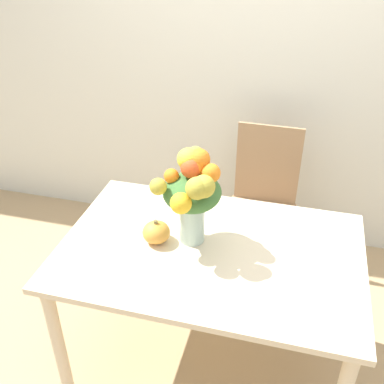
{
  "coord_description": "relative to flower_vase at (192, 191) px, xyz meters",
  "views": [
    {
      "loc": [
        0.32,
        -1.54,
        2.07
      ],
      "look_at": [
        -0.1,
        0.04,
        1.04
      ],
      "focal_mm": 42.0,
      "sensor_mm": 36.0,
      "label": 1
    }
  ],
  "objects": [
    {
      "name": "dining_chair_near_window",
      "position": [
        0.24,
        0.81,
        -0.55
      ],
      "size": [
        0.43,
        0.43,
        0.98
      ],
      "rotation": [
        0.0,
        0.0,
        -0.01
      ],
      "color": "#9E7A56",
      "rests_on": "ground_plane"
    },
    {
      "name": "dining_table",
      "position": [
        0.09,
        -0.03,
        -0.37
      ],
      "size": [
        1.35,
        0.89,
        0.78
      ],
      "color": "beige",
      "rests_on": "ground_plane"
    },
    {
      "name": "pumpkin",
      "position": [
        -0.16,
        -0.04,
        -0.22
      ],
      "size": [
        0.13,
        0.13,
        0.12
      ],
      "color": "gold",
      "rests_on": "dining_table"
    },
    {
      "name": "ground_plane",
      "position": [
        0.09,
        -0.03,
        -1.05
      ],
      "size": [
        12.0,
        12.0,
        0.0
      ],
      "primitive_type": "plane",
      "color": "tan"
    },
    {
      "name": "flower_vase",
      "position": [
        0.0,
        0.0,
        0.0
      ],
      "size": [
        0.29,
        0.32,
        0.45
      ],
      "color": "#B2CCBC",
      "rests_on": "dining_table"
    },
    {
      "name": "wall_back",
      "position": [
        0.09,
        1.25,
        0.3
      ],
      "size": [
        8.0,
        0.06,
        2.7
      ],
      "color": "silver",
      "rests_on": "ground_plane"
    }
  ]
}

